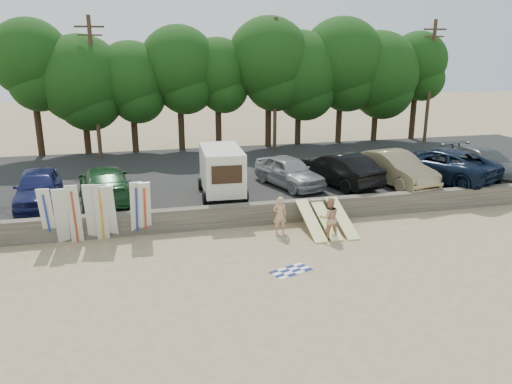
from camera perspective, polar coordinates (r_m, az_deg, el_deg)
ground at (r=21.02m, az=8.51°, el=-5.84°), size 120.00×120.00×0.00m
seawall at (r=23.48m, az=5.87°, el=-2.03°), size 44.00×0.50×1.00m
parking_lot at (r=30.40m, az=1.25°, el=2.06°), size 44.00×14.50×0.70m
treeline at (r=36.47m, az=-0.75°, el=13.99°), size 32.45×6.41×9.25m
utility_poles at (r=35.37m, az=2.21°, el=12.43°), size 25.80×0.26×9.00m
box_trailer at (r=24.58m, az=-3.93°, el=2.60°), size 2.28×3.85×2.39m
car_0 at (r=25.31m, az=-23.62°, el=0.47°), size 2.41×5.08×1.68m
car_1 at (r=25.04m, az=-16.91°, el=0.93°), size 2.95×5.84×1.63m
car_2 at (r=26.40m, az=3.79°, el=2.36°), size 3.25×5.02×1.59m
car_3 at (r=26.95m, az=9.43°, el=2.63°), size 3.38×5.59×1.74m
car_4 at (r=27.73m, az=15.60°, el=2.63°), size 2.79×5.54×1.74m
car_5 at (r=29.43m, az=20.16°, el=3.02°), size 5.30×7.00×1.77m
car_6 at (r=31.27m, az=24.63°, el=3.09°), size 2.71×5.60×1.57m
surfboard_upright_0 at (r=21.97m, az=-22.77°, el=-2.52°), size 0.50×0.83×2.50m
surfboard_upright_1 at (r=21.70m, az=-21.38°, el=-2.59°), size 0.57×0.87×2.50m
surfboard_upright_2 at (r=21.68m, az=-20.05°, el=-2.38°), size 0.51×0.54×2.57m
surfboard_upright_3 at (r=21.67m, az=-18.29°, el=-2.23°), size 0.53×0.65×2.55m
surfboard_upright_4 at (r=21.54m, az=-17.24°, el=-2.24°), size 0.55×0.64×2.55m
surfboard_upright_5 at (r=21.54m, az=-16.39°, el=-2.26°), size 0.57×0.90×2.49m
surfboard_upright_6 at (r=21.60m, az=-13.51°, el=-1.92°), size 0.58×0.74×2.54m
surfboard_upright_7 at (r=21.57m, az=-12.59°, el=-1.91°), size 0.54×0.79×2.52m
surfboard_low_0 at (r=22.02m, az=6.28°, el=-3.22°), size 0.56×2.85×1.06m
surfboard_low_1 at (r=22.29m, az=7.97°, el=-3.11°), size 0.56×2.87×1.01m
surfboard_low_2 at (r=22.51m, az=9.77°, el=-2.91°), size 0.56×2.85×1.08m
beachgoer_a at (r=21.62m, az=2.74°, el=-2.65°), size 0.64×0.44×1.68m
beachgoer_b at (r=21.29m, az=8.37°, el=-2.94°), size 0.93×0.75×1.81m
cooler at (r=22.72m, az=7.25°, el=-3.62°), size 0.42×0.35×0.32m
gear_bag at (r=23.35m, az=8.25°, el=-3.23°), size 0.37×0.34×0.22m
beach_towel at (r=18.44m, az=4.01°, el=-8.97°), size 1.95×1.95×0.00m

